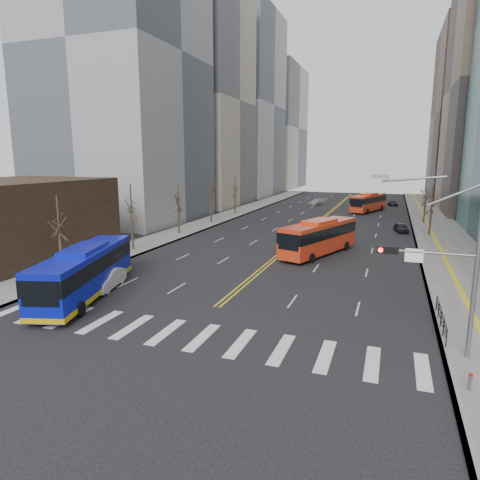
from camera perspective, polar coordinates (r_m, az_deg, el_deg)
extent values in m
plane|color=black|center=(25.97, -7.49, -12.40)|extent=(220.00, 220.00, 0.00)
cube|color=gray|center=(67.24, 24.88, 1.20)|extent=(7.00, 130.00, 0.15)
cube|color=gray|center=(72.38, -2.96, 2.83)|extent=(5.00, 130.00, 0.15)
cube|color=silver|center=(33.63, -27.85, -8.11)|extent=(0.70, 4.00, 0.01)
cube|color=silver|center=(31.98, -24.94, -8.80)|extent=(0.70, 4.00, 0.01)
cube|color=silver|center=(30.42, -21.71, -9.54)|extent=(0.70, 4.00, 0.01)
cube|color=silver|center=(28.98, -18.13, -10.32)|extent=(0.70, 4.00, 0.01)
cube|color=silver|center=(27.66, -14.17, -11.14)|extent=(0.70, 4.00, 0.01)
cube|color=silver|center=(26.49, -9.82, -11.97)|extent=(0.70, 4.00, 0.01)
cube|color=silver|center=(25.49, -5.06, -12.79)|extent=(0.70, 4.00, 0.01)
cube|color=silver|center=(24.67, 0.08, -13.59)|extent=(0.70, 4.00, 0.01)
cube|color=silver|center=(24.05, 5.56, -14.31)|extent=(0.70, 4.00, 0.01)
cube|color=silver|center=(23.66, 11.31, -14.93)|extent=(0.70, 4.00, 0.01)
cube|color=silver|center=(23.50, 17.23, -15.41)|extent=(0.70, 4.00, 0.01)
cube|color=silver|center=(23.58, 23.19, -15.74)|extent=(0.70, 4.00, 0.01)
cube|color=gold|center=(77.66, 11.13, 3.14)|extent=(0.15, 100.00, 0.01)
cube|color=gold|center=(77.60, 11.43, 3.12)|extent=(0.15, 100.00, 0.01)
cube|color=#949597|center=(75.87, -15.79, 22.52)|extent=(22.00, 24.00, 52.00)
cube|color=#AAA089|center=(97.48, -6.40, 17.78)|extent=(22.00, 22.00, 44.00)
cube|color=#949597|center=(122.09, -0.16, 17.38)|extent=(20.00, 26.00, 48.00)
cube|color=#AAA089|center=(151.86, 4.43, 14.57)|extent=(18.00, 30.00, 40.00)
cube|color=brown|center=(125.91, 28.73, 14.52)|extent=(18.00, 30.00, 42.00)
cube|color=black|center=(50.11, -28.34, 2.45)|extent=(14.00, 18.00, 8.00)
cylinder|color=slate|center=(24.34, 28.82, -5.32)|extent=(0.24, 0.24, 8.00)
cylinder|color=slate|center=(23.71, 23.79, -1.55)|extent=(4.50, 0.12, 0.12)
cube|color=black|center=(23.63, 19.09, -1.25)|extent=(1.10, 0.28, 0.38)
cylinder|color=#FF190C|center=(23.48, 18.23, -1.28)|extent=(0.24, 0.08, 0.24)
cylinder|color=black|center=(23.48, 19.08, -1.33)|extent=(0.24, 0.08, 0.24)
cylinder|color=black|center=(23.48, 19.93, -1.39)|extent=(0.24, 0.08, 0.24)
cube|color=white|center=(23.71, 22.19, -1.92)|extent=(0.90, 0.06, 0.70)
cube|color=#999993|center=(23.18, 18.18, 8.06)|extent=(0.90, 0.35, 0.18)
cube|color=black|center=(28.82, 25.30, -8.55)|extent=(0.04, 6.00, 0.04)
cylinder|color=black|center=(26.19, 25.82, -11.70)|extent=(0.06, 0.06, 1.00)
cylinder|color=black|center=(27.58, 25.50, -10.54)|extent=(0.06, 0.06, 1.00)
cylinder|color=black|center=(28.98, 25.22, -9.49)|extent=(0.06, 0.06, 1.00)
cylinder|color=black|center=(30.39, 24.96, -8.53)|extent=(0.06, 0.06, 1.00)
cylinder|color=black|center=(31.81, 24.72, -7.66)|extent=(0.06, 0.06, 1.00)
cylinder|color=slate|center=(22.25, 28.33, -16.43)|extent=(0.16, 0.16, 0.70)
cylinder|color=#B2140F|center=(22.09, 28.43, -15.54)|extent=(0.17, 0.17, 0.10)
cylinder|color=black|center=(40.64, -22.72, -1.82)|extent=(0.28, 0.28, 3.75)
cylinder|color=black|center=(49.12, -14.14, 0.87)|extent=(0.28, 0.28, 3.90)
cylinder|color=black|center=(58.48, -8.17, 2.51)|extent=(0.28, 0.28, 3.60)
cylinder|color=black|center=(68.29, -3.88, 3.96)|extent=(0.28, 0.28, 4.00)
cylinder|color=black|center=(78.44, -0.67, 4.81)|extent=(0.28, 0.28, 3.80)
cylinder|color=black|center=(61.94, 24.02, 2.09)|extent=(0.28, 0.28, 3.50)
cylinder|color=black|center=(73.80, 23.38, 3.51)|extent=(0.28, 0.28, 3.75)
cube|color=#0B14B2|center=(33.96, -19.95, -3.94)|extent=(6.30, 13.30, 3.13)
cube|color=black|center=(33.82, -20.01, -2.97)|extent=(6.37, 13.33, 1.11)
cube|color=#0B14B2|center=(33.59, -20.13, -1.19)|extent=(3.38, 5.00, 0.40)
cube|color=gold|center=(34.32, -19.80, -6.15)|extent=(6.37, 13.33, 0.35)
cylinder|color=black|center=(31.34, -25.09, -8.25)|extent=(0.57, 1.04, 1.00)
cylinder|color=black|center=(30.17, -20.48, -8.63)|extent=(0.57, 1.04, 1.00)
cylinder|color=black|center=(38.55, -19.27, -4.34)|extent=(0.57, 1.04, 1.00)
cylinder|color=black|center=(37.60, -15.42, -4.50)|extent=(0.57, 1.04, 1.00)
cube|color=red|center=(46.41, 10.48, 0.40)|extent=(6.59, 12.17, 3.13)
cube|color=black|center=(46.31, 10.51, 1.12)|extent=(6.65, 12.21, 1.11)
cube|color=red|center=(46.14, 10.55, 2.43)|extent=(3.46, 4.67, 0.40)
cylinder|color=black|center=(44.14, 6.47, -1.90)|extent=(0.62, 1.04, 1.00)
cylinder|color=black|center=(42.78, 9.52, -2.40)|extent=(0.62, 1.04, 1.00)
cylinder|color=black|center=(50.61, 11.18, -0.39)|extent=(0.62, 1.04, 1.00)
cylinder|color=black|center=(49.42, 13.95, -0.77)|extent=(0.62, 1.04, 1.00)
cube|color=red|center=(85.83, 16.76, 4.83)|extent=(6.08, 11.59, 2.96)
cube|color=black|center=(85.78, 16.78, 5.21)|extent=(6.15, 11.63, 1.06)
cube|color=red|center=(85.69, 16.82, 5.88)|extent=(3.23, 4.43, 0.40)
cylinder|color=black|center=(83.12, 14.95, 3.82)|extent=(0.60, 1.04, 1.00)
cylinder|color=black|center=(82.14, 16.60, 3.65)|extent=(0.60, 1.04, 1.00)
cylinder|color=black|center=(89.80, 16.81, 4.22)|extent=(0.60, 1.04, 1.00)
cylinder|color=black|center=(88.90, 18.36, 4.07)|extent=(0.60, 1.04, 1.00)
imported|color=silver|center=(35.60, -17.49, -5.01)|extent=(2.67, 4.97, 1.56)
imported|color=black|center=(63.75, 20.70, 1.55)|extent=(2.28, 4.01, 1.29)
imported|color=#A5A5AA|center=(95.41, 10.15, 5.01)|extent=(3.73, 5.31, 1.43)
imported|color=black|center=(98.82, 19.70, 4.65)|extent=(2.24, 4.13, 1.10)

